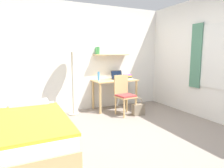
# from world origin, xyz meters

# --- Properties ---
(ground_plane) EXTENTS (5.28, 5.28, 0.00)m
(ground_plane) POSITION_xyz_m (0.00, 0.00, 0.00)
(ground_plane) COLOR gray
(wall_back) EXTENTS (4.40, 0.27, 2.60)m
(wall_back) POSITION_xyz_m (0.00, 2.02, 1.30)
(wall_back) COLOR white
(wall_back) RESTS_ON ground_plane
(wall_right) EXTENTS (0.10, 4.40, 2.60)m
(wall_right) POSITION_xyz_m (2.02, 0.01, 1.30)
(wall_right) COLOR white
(wall_right) RESTS_ON ground_plane
(bed) EXTENTS (0.96, 2.00, 0.54)m
(bed) POSITION_xyz_m (-1.47, 0.35, 0.24)
(bed) COLOR tan
(bed) RESTS_ON ground_plane
(desk) EXTENTS (1.08, 0.59, 0.75)m
(desk) POSITION_xyz_m (0.57, 1.70, 0.62)
(desk) COLOR tan
(desk) RESTS_ON ground_plane
(desk_chair) EXTENTS (0.45, 0.45, 0.91)m
(desk_chair) POSITION_xyz_m (0.56, 1.19, 0.49)
(desk_chair) COLOR tan
(desk_chair) RESTS_ON ground_plane
(standing_lamp) EXTENTS (0.41, 0.41, 1.66)m
(standing_lamp) POSITION_xyz_m (-0.51, 1.68, 1.47)
(standing_lamp) COLOR #B2A893
(standing_lamp) RESTS_ON ground_plane
(laptop) EXTENTS (0.31, 0.24, 0.22)m
(laptop) POSITION_xyz_m (0.68, 1.79, 0.81)
(laptop) COLOR black
(laptop) RESTS_ON desk
(water_bottle) EXTENTS (0.05, 0.05, 0.22)m
(water_bottle) POSITION_xyz_m (0.14, 1.71, 0.86)
(water_bottle) COLOR #4C99DB
(water_bottle) RESTS_ON desk
(book_stack) EXTENTS (0.20, 0.25, 0.12)m
(book_stack) POSITION_xyz_m (0.93, 1.69, 0.81)
(book_stack) COLOR silver
(book_stack) RESTS_ON desk
(handbag) EXTENTS (0.28, 0.13, 0.41)m
(handbag) POSITION_xyz_m (0.83, 1.00, 0.14)
(handbag) COLOR gray
(handbag) RESTS_ON ground_plane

